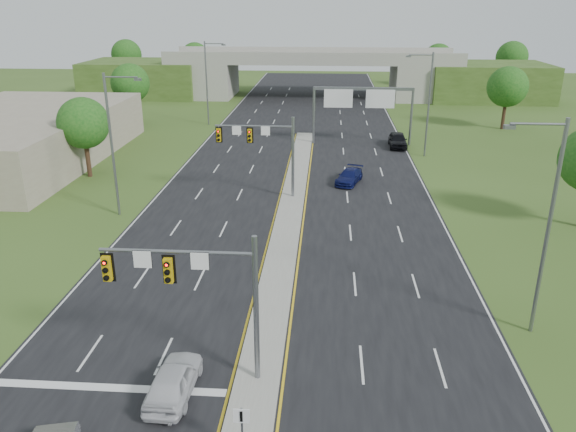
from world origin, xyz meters
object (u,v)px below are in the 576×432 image
at_px(sign_gantry, 362,100).
at_px(car_far_b, 349,176).
at_px(car_far_c, 398,140).
at_px(overpass, 313,76).
at_px(signal_mast_far, 266,144).
at_px(signal_mast_near, 202,285).
at_px(keep_right_sign, 242,424).
at_px(car_white, 173,380).

bearing_deg(sign_gantry, car_far_b, -96.39).
bearing_deg(car_far_c, overpass, 108.43).
bearing_deg(signal_mast_far, car_far_b, 32.62).
height_order(signal_mast_near, car_far_c, signal_mast_near).
bearing_deg(car_far_b, signal_mast_near, -86.07).
height_order(keep_right_sign, sign_gantry, sign_gantry).
height_order(keep_right_sign, car_white, keep_right_sign).
bearing_deg(car_far_b, overpass, 113.25).
xyz_separation_m(signal_mast_far, overpass, (2.26, 55.07, -1.17)).
distance_m(keep_right_sign, car_far_c, 49.64).
bearing_deg(signal_mast_near, sign_gantry, 78.75).
xyz_separation_m(car_white, car_far_c, (14.45, 45.09, 0.10)).
height_order(signal_mast_far, keep_right_sign, signal_mast_far).
distance_m(signal_mast_far, car_far_b, 9.49).
bearing_deg(signal_mast_far, signal_mast_near, -90.00).
distance_m(signal_mast_near, keep_right_sign, 5.94).
distance_m(overpass, car_white, 81.34).
height_order(sign_gantry, car_white, sign_gantry).
bearing_deg(overpass, car_far_b, -84.38).
xyz_separation_m(keep_right_sign, car_far_c, (11.00, 48.40, -0.66)).
height_order(signal_mast_far, car_far_c, signal_mast_far).
bearing_deg(signal_mast_near, overpass, 88.38).
bearing_deg(keep_right_sign, sign_gantry, 82.30).
distance_m(keep_right_sign, car_far_b, 34.45).
bearing_deg(keep_right_sign, car_far_c, 77.20).
height_order(signal_mast_near, overpass, overpass).
bearing_deg(signal_mast_far, car_far_c, 55.01).
bearing_deg(keep_right_sign, car_white, 136.21).
bearing_deg(car_far_b, keep_right_sign, -80.65).
xyz_separation_m(sign_gantry, car_far_b, (-1.72, -15.37, -4.58)).
distance_m(car_far_b, car_far_c, 15.54).
xyz_separation_m(sign_gantry, car_white, (-10.13, -46.14, -4.49)).
bearing_deg(overpass, keep_right_sign, -90.00).
xyz_separation_m(overpass, car_far_b, (4.96, -50.45, -2.90)).
xyz_separation_m(keep_right_sign, car_far_b, (4.96, 34.08, -0.86)).
bearing_deg(signal_mast_far, car_white, -92.60).
distance_m(sign_gantry, car_far_b, 16.13).
relative_size(signal_mast_far, overpass, 0.09).
xyz_separation_m(signal_mast_near, car_white, (-1.19, -1.14, -3.97)).
height_order(signal_mast_near, keep_right_sign, signal_mast_near).
relative_size(signal_mast_near, car_white, 1.62).
bearing_deg(car_white, car_far_b, -103.74).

